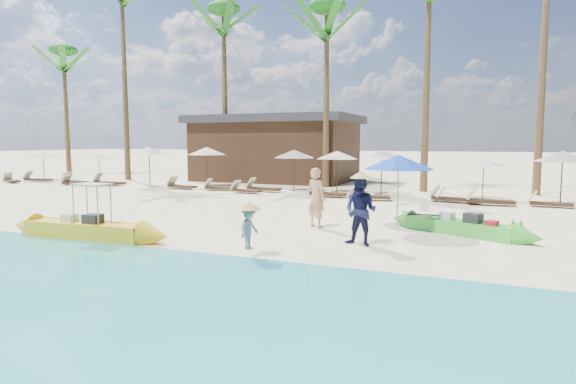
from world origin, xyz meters
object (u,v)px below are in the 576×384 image
at_px(yellow_canoe, 87,230).
at_px(blue_umbrella, 398,162).
at_px(green_canoe, 459,227).
at_px(tourist, 316,198).

xyz_separation_m(yellow_canoe, blue_umbrella, (7.47, 4.57, 1.77)).
xyz_separation_m(green_canoe, yellow_canoe, (-9.21, -4.60, 0.03)).
height_order(yellow_canoe, tourist, tourist).
xyz_separation_m(yellow_canoe, tourist, (5.12, 4.03, 0.67)).
relative_size(green_canoe, tourist, 2.60).
bearing_deg(green_canoe, yellow_canoe, -128.97).
bearing_deg(yellow_canoe, tourist, 34.68).
distance_m(yellow_canoe, blue_umbrella, 8.93).
bearing_deg(tourist, yellow_canoe, 60.71).
height_order(green_canoe, yellow_canoe, yellow_canoe).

